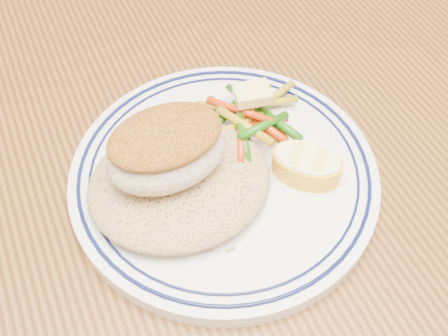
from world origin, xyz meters
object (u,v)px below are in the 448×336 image
(fish_fillet, at_px, (166,149))
(vegetable_pile, at_px, (250,118))
(plate, at_px, (224,176))
(rice_pilaf, at_px, (179,180))
(lemon_wedge, at_px, (307,164))
(dining_table, at_px, (198,226))

(fish_fillet, xyz_separation_m, vegetable_pile, (0.08, 0.03, -0.03))
(plate, xyz_separation_m, vegetable_pile, (0.04, 0.03, 0.02))
(plate, distance_m, rice_pilaf, 0.04)
(vegetable_pile, height_order, lemon_wedge, vegetable_pile)
(rice_pilaf, height_order, fish_fillet, fish_fillet)
(rice_pilaf, xyz_separation_m, fish_fillet, (-0.01, 0.01, 0.03))
(rice_pilaf, bearing_deg, vegetable_pile, 25.20)
(plate, distance_m, vegetable_pile, 0.06)
(plate, bearing_deg, rice_pilaf, -175.90)
(lemon_wedge, bearing_deg, dining_table, 143.80)
(fish_fillet, height_order, vegetable_pile, fish_fillet)
(plate, distance_m, lemon_wedge, 0.07)
(dining_table, xyz_separation_m, rice_pilaf, (-0.02, -0.03, 0.13))
(plate, relative_size, vegetable_pile, 2.67)
(fish_fillet, bearing_deg, plate, -6.45)
(rice_pilaf, relative_size, fish_fillet, 1.51)
(dining_table, relative_size, plate, 5.91)
(plate, height_order, fish_fillet, fish_fillet)
(plate, bearing_deg, vegetable_pile, 40.82)
(dining_table, distance_m, vegetable_pile, 0.14)
(fish_fillet, bearing_deg, dining_table, 37.15)
(plate, xyz_separation_m, lemon_wedge, (0.06, -0.03, 0.02))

